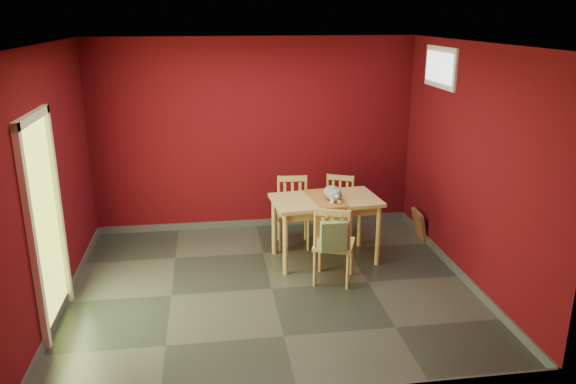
{
  "coord_description": "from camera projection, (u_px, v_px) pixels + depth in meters",
  "views": [
    {
      "loc": [
        -0.64,
        -5.71,
        2.99
      ],
      "look_at": [
        0.25,
        0.45,
        1.0
      ],
      "focal_mm": 35.0,
      "sensor_mm": 36.0,
      "label": 1
    }
  ],
  "objects": [
    {
      "name": "table_runner",
      "position": [
        328.0,
        206.0,
        6.8
      ],
      "size": [
        0.43,
        0.79,
        0.38
      ],
      "color": "#976027",
      "rests_on": "dining_table"
    },
    {
      "name": "ground",
      "position": [
        272.0,
        289.0,
        6.37
      ],
      "size": [
        4.5,
        4.5,
        0.0
      ],
      "primitive_type": "plane",
      "color": "#2D342D",
      "rests_on": "ground"
    },
    {
      "name": "outlet_plate",
      "position": [
        363.0,
        202.0,
        8.38
      ],
      "size": [
        0.08,
        0.02,
        0.12
      ],
      "primitive_type": "cube",
      "color": "silver",
      "rests_on": "room_shell"
    },
    {
      "name": "room_shell",
      "position": [
        272.0,
        285.0,
        6.36
      ],
      "size": [
        4.5,
        4.5,
        4.5
      ],
      "color": "#4E080E",
      "rests_on": "ground"
    },
    {
      "name": "cat",
      "position": [
        333.0,
        190.0,
        6.84
      ],
      "size": [
        0.27,
        0.47,
        0.22
      ],
      "primitive_type": null,
      "rotation": [
        0.0,
        0.0,
        0.09
      ],
      "color": "slate",
      "rests_on": "table_runner"
    },
    {
      "name": "chair_far_left",
      "position": [
        293.0,
        211.0,
        7.48
      ],
      "size": [
        0.46,
        0.46,
        0.92
      ],
      "color": "tan",
      "rests_on": "ground"
    },
    {
      "name": "window",
      "position": [
        440.0,
        67.0,
        6.91
      ],
      "size": [
        0.05,
        0.9,
        0.5
      ],
      "color": "white",
      "rests_on": "room_shell"
    },
    {
      "name": "dining_table",
      "position": [
        325.0,
        206.0,
        6.93
      ],
      "size": [
        1.36,
        0.88,
        0.81
      ],
      "color": "tan",
      "rests_on": "ground"
    },
    {
      "name": "doorway",
      "position": [
        44.0,
        218.0,
        5.35
      ],
      "size": [
        0.06,
        1.01,
        2.13
      ],
      "color": "#B7D838",
      "rests_on": "ground"
    },
    {
      "name": "tote_bag",
      "position": [
        334.0,
        237.0,
        6.14
      ],
      "size": [
        0.29,
        0.18,
        0.41
      ],
      "color": "#668C5B",
      "rests_on": "chair_near"
    },
    {
      "name": "chair_near",
      "position": [
        333.0,
        243.0,
        6.4
      ],
      "size": [
        0.57,
        0.57,
        0.94
      ],
      "color": "tan",
      "rests_on": "ground"
    },
    {
      "name": "chair_far_right",
      "position": [
        338.0,
        208.0,
        7.66
      ],
      "size": [
        0.54,
        0.54,
        0.88
      ],
      "color": "tan",
      "rests_on": "ground"
    },
    {
      "name": "picture_frame",
      "position": [
        419.0,
        225.0,
        7.74
      ],
      "size": [
        0.15,
        0.4,
        0.4
      ],
      "color": "brown",
      "rests_on": "ground"
    }
  ]
}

